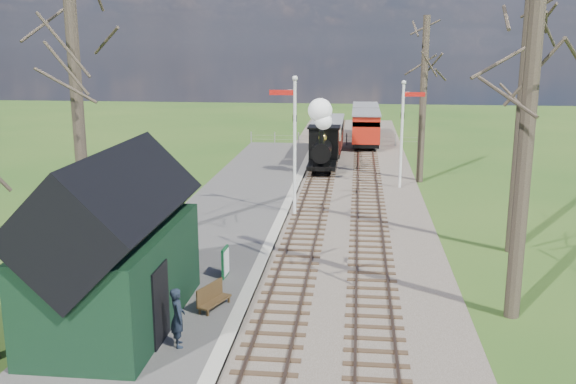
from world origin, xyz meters
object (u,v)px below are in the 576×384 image
object	(u,v)px
station_shed	(115,249)
person	(178,317)
coach	(328,135)
red_carriage_a	(366,128)
bench	(212,297)
sign_board	(225,262)
red_carriage_b	(365,119)
semaphore_near	(293,136)
locomotive	(323,140)
semaphore_far	(404,126)

from	to	relation	value
station_shed	person	world-z (taller)	station_shed
coach	person	bearing A→B (deg)	-94.56
red_carriage_a	bench	bearing A→B (deg)	-98.67
coach	person	distance (m)	29.00
sign_board	person	bearing A→B (deg)	-92.10
station_shed	bench	bearing A→B (deg)	27.93
red_carriage_a	red_carriage_b	distance (m)	5.50
red_carriage_b	sign_board	size ratio (longest dim) A/B	5.09
red_carriage_b	person	world-z (taller)	red_carriage_b
semaphore_near	locomotive	xyz separation A→B (m)	(0.76, 9.66, -1.60)
locomotive	semaphore_far	bearing A→B (deg)	-39.82
semaphore_near	locomotive	size ratio (longest dim) A/B	1.42
semaphore_far	red_carriage_b	bearing A→B (deg)	95.37
red_carriage_a	coach	bearing A→B (deg)	-125.51
station_shed	semaphore_near	size ratio (longest dim) A/B	1.01
semaphore_far	bench	world-z (taller)	semaphore_far
locomotive	coach	distance (m)	6.09
semaphore_near	semaphore_far	xyz separation A→B (m)	(5.14, 6.00, -0.27)
semaphore_far	coach	distance (m)	10.82
coach	bench	size ratio (longest dim) A/B	5.43
station_shed	bench	world-z (taller)	station_shed
bench	station_shed	bearing A→B (deg)	-152.07
red_carriage_a	red_carriage_b	xyz separation A→B (m)	(0.00, 5.50, 0.00)
coach	sign_board	xyz separation A→B (m)	(-2.12, -24.00, -0.79)
station_shed	person	xyz separation A→B (m)	(1.99, -1.18, -1.30)
station_shed	person	distance (m)	2.66
bench	red_carriage_a	bearing A→B (deg)	81.33
red_carriage_a	red_carriage_b	world-z (taller)	same
station_shed	red_carriage_b	xyz separation A→B (m)	(6.90, 36.86, -0.79)
coach	sign_board	distance (m)	24.11
coach	semaphore_near	bearing A→B (deg)	-92.80
red_carriage_b	coach	bearing A→B (deg)	-105.87
station_shed	semaphore_near	distance (m)	12.58
sign_board	person	size ratio (longest dim) A/B	0.65
semaphore_far	bench	bearing A→B (deg)	-110.79
red_carriage_b	sign_board	bearing A→B (deg)	-98.11
semaphore_near	bench	world-z (taller)	semaphore_near
locomotive	red_carriage_b	world-z (taller)	locomotive
sign_board	bench	xyz separation A→B (m)	(0.12, -2.50, -0.16)
sign_board	station_shed	bearing A→B (deg)	-120.32
semaphore_far	red_carriage_b	world-z (taller)	semaphore_far
semaphore_near	sign_board	bearing A→B (deg)	-99.28
locomotive	person	distance (m)	22.98
semaphore_near	bench	distance (m)	11.28
semaphore_near	red_carriage_a	world-z (taller)	semaphore_near
coach	red_carriage_b	distance (m)	9.51
station_shed	semaphore_near	world-z (taller)	semaphore_near
semaphore_far	station_shed	bearing A→B (deg)	-115.72
person	coach	bearing A→B (deg)	-27.25
red_carriage_b	sign_board	xyz separation A→B (m)	(-4.72, -33.15, -0.79)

